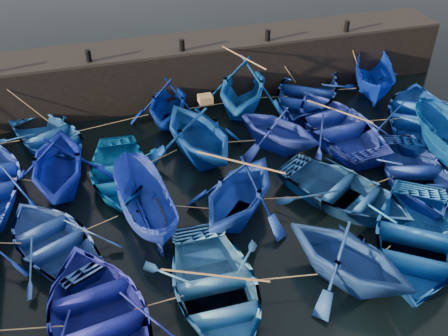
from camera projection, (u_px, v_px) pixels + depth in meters
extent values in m
plane|color=black|center=(253.00, 242.00, 16.02)|extent=(120.00, 120.00, 0.00)
cube|color=black|center=(179.00, 71.00, 23.41)|extent=(26.00, 2.50, 2.50)
cube|color=black|center=(178.00, 44.00, 22.63)|extent=(26.00, 2.50, 0.12)
cylinder|color=black|center=(88.00, 56.00, 20.83)|extent=(0.24, 0.24, 0.50)
cylinder|color=black|center=(182.00, 45.00, 21.75)|extent=(0.24, 0.24, 0.50)
cylinder|color=black|center=(268.00, 35.00, 22.68)|extent=(0.24, 0.24, 0.50)
cylinder|color=black|center=(347.00, 26.00, 23.61)|extent=(0.24, 0.24, 0.50)
imported|color=#1A55AE|center=(49.00, 137.00, 20.14)|extent=(5.12, 5.67, 0.96)
imported|color=navy|center=(168.00, 102.00, 21.43)|extent=(4.48, 4.79, 2.03)
imported|color=#0B4BA3|center=(243.00, 86.00, 22.09)|extent=(5.98, 6.29, 2.59)
imported|color=navy|center=(306.00, 93.00, 23.03)|extent=(6.78, 7.14, 1.21)
imported|color=#04219E|center=(374.00, 79.00, 23.51)|extent=(3.62, 4.90, 1.78)
imported|color=#091A91|center=(58.00, 163.00, 17.55)|extent=(4.20, 4.76, 2.34)
imported|color=blue|center=(118.00, 172.00, 18.26)|extent=(3.66, 4.84, 0.95)
imported|color=navy|center=(199.00, 132.00, 19.11)|extent=(4.92, 5.41, 2.46)
imported|color=#1D339B|center=(278.00, 127.00, 19.81)|extent=(4.81, 4.93, 1.97)
imported|color=navy|center=(337.00, 124.00, 20.79)|extent=(4.43, 5.92, 1.17)
imported|color=#0C3D94|center=(419.00, 115.00, 21.41)|extent=(6.40, 6.91, 1.17)
imported|color=#254B97|center=(52.00, 239.00, 15.45)|extent=(4.81, 5.39, 0.92)
imported|color=#1933A0|center=(144.00, 205.00, 16.25)|extent=(2.08, 4.40, 1.64)
imported|color=navy|center=(239.00, 191.00, 16.36)|extent=(5.57, 5.59, 2.23)
imported|color=navy|center=(344.00, 192.00, 17.27)|extent=(5.65, 6.08, 1.03)
imported|color=#1D3CA0|center=(415.00, 173.00, 18.13)|extent=(4.63, 5.65, 1.03)
imported|color=navy|center=(99.00, 317.00, 12.98)|extent=(4.72, 6.02, 1.14)
imported|color=#3679D0|center=(215.00, 289.00, 13.80)|extent=(3.70, 5.11, 1.05)
imported|color=navy|center=(348.00, 255.00, 14.11)|extent=(5.02, 5.19, 2.10)
imported|color=blue|center=(416.00, 239.00, 15.29)|extent=(6.48, 6.86, 1.16)
cube|color=olive|center=(205.00, 99.00, 18.37)|extent=(0.50, 0.45, 0.27)
cylinder|color=tan|center=(2.00, 143.00, 19.67)|extent=(1.80, 0.09, 0.04)
cylinder|color=tan|center=(111.00, 123.00, 20.90)|extent=(3.23, 0.60, 0.04)
cylinder|color=tan|center=(206.00, 106.00, 22.12)|extent=(1.60, 0.08, 0.04)
cylinder|color=tan|center=(275.00, 97.00, 22.79)|extent=(1.23, 0.26, 0.04)
cylinder|color=tan|center=(340.00, 90.00, 23.38)|extent=(1.61, 0.21, 0.04)
cylinder|color=tan|center=(24.00, 180.00, 17.77)|extent=(0.79, 0.43, 0.04)
cylinder|color=tan|center=(90.00, 173.00, 18.07)|extent=(0.23, 0.23, 0.04)
cylinder|color=tan|center=(160.00, 158.00, 18.86)|extent=(1.46, 0.72, 0.04)
cylinder|color=tan|center=(239.00, 141.00, 19.79)|extent=(1.38, 0.26, 0.04)
cylinder|color=tan|center=(307.00, 131.00, 20.44)|extent=(0.95, 0.17, 0.04)
cylinder|color=tan|center=(378.00, 120.00, 21.12)|extent=(1.94, 0.35, 0.04)
cylinder|color=tan|center=(2.00, 243.00, 15.20)|extent=(1.14, 0.40, 0.04)
cylinder|color=tan|center=(100.00, 224.00, 15.90)|extent=(1.18, 0.44, 0.04)
cylinder|color=tan|center=(193.00, 207.00, 16.55)|extent=(1.29, 0.58, 0.04)
cylinder|color=tan|center=(293.00, 197.00, 16.97)|extent=(1.92, 0.44, 0.04)
cylinder|color=tan|center=(381.00, 182.00, 17.68)|extent=(1.17, 0.26, 0.04)
cylinder|color=tan|center=(436.00, 166.00, 18.42)|extent=(0.16, 0.25, 0.04)
cylinder|color=tan|center=(12.00, 330.00, 12.70)|extent=(2.53, 0.57, 0.04)
cylinder|color=tan|center=(159.00, 303.00, 13.39)|extent=(1.36, 0.11, 0.04)
cylinder|color=tan|center=(282.00, 278.00, 14.09)|extent=(2.04, 0.38, 0.04)
cylinder|color=tan|center=(382.00, 253.00, 14.86)|extent=(0.82, 0.42, 0.04)
cylinder|color=tan|center=(19.00, 99.00, 20.50)|extent=(1.95, 0.82, 2.10)
cylinder|color=tan|center=(173.00, 76.00, 22.23)|extent=(1.09, 0.26, 2.09)
cylinder|color=tan|center=(251.00, 65.00, 23.10)|extent=(1.68, 0.21, 2.09)
cylinder|color=tan|center=(282.00, 62.00, 23.37)|extent=(1.41, 0.44, 2.09)
cylinder|color=tan|center=(354.00, 54.00, 24.16)|extent=(0.82, 0.62, 2.09)
cylinder|color=#99724C|center=(243.00, 58.00, 21.31)|extent=(1.08, 2.84, 0.06)
cylinder|color=#99724C|center=(339.00, 111.00, 20.43)|extent=(1.77, 2.49, 0.06)
cylinder|color=#99724C|center=(240.00, 162.00, 15.69)|extent=(2.34, 1.97, 0.06)
cylinder|color=#99724C|center=(215.00, 275.00, 13.47)|extent=(2.74, 1.32, 0.06)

